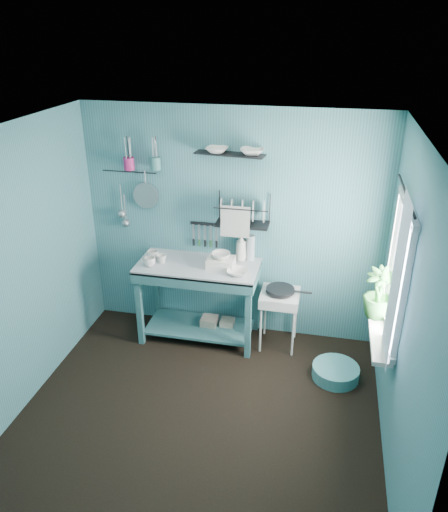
% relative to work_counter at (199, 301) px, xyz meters
% --- Properties ---
extents(floor, '(3.20, 3.20, 0.00)m').
position_rel_work_counter_xyz_m(floor, '(0.31, -1.21, -0.45)').
color(floor, black).
rests_on(floor, ground).
extents(ceiling, '(3.20, 3.20, 0.00)m').
position_rel_work_counter_xyz_m(ceiling, '(0.31, -1.21, 2.05)').
color(ceiling, silver).
rests_on(ceiling, ground).
extents(wall_back, '(3.20, 0.00, 3.20)m').
position_rel_work_counter_xyz_m(wall_back, '(0.31, 0.29, 0.80)').
color(wall_back, '#3C727B').
rests_on(wall_back, ground).
extents(wall_front, '(3.20, 0.00, 3.20)m').
position_rel_work_counter_xyz_m(wall_front, '(0.31, -2.71, 0.80)').
color(wall_front, '#3C727B').
rests_on(wall_front, ground).
extents(wall_left, '(0.00, 3.00, 3.00)m').
position_rel_work_counter_xyz_m(wall_left, '(-1.29, -1.21, 0.80)').
color(wall_left, '#3C727B').
rests_on(wall_left, ground).
extents(wall_right, '(0.00, 3.00, 3.00)m').
position_rel_work_counter_xyz_m(wall_right, '(1.91, -1.21, 0.80)').
color(wall_right, '#3C727B').
rests_on(wall_right, ground).
extents(work_counter, '(1.30, 0.69, 0.91)m').
position_rel_work_counter_xyz_m(work_counter, '(0.00, 0.00, 0.00)').
color(work_counter, '#306064').
rests_on(work_counter, floor).
extents(mug_left, '(0.12, 0.12, 0.10)m').
position_rel_work_counter_xyz_m(mug_left, '(-0.48, -0.16, 0.50)').
color(mug_left, silver).
rests_on(mug_left, work_counter).
extents(mug_mid, '(0.14, 0.14, 0.09)m').
position_rel_work_counter_xyz_m(mug_mid, '(-0.38, -0.06, 0.50)').
color(mug_mid, silver).
rests_on(mug_mid, work_counter).
extents(mug_right, '(0.17, 0.17, 0.10)m').
position_rel_work_counter_xyz_m(mug_right, '(-0.50, 0.00, 0.50)').
color(mug_right, silver).
rests_on(mug_right, work_counter).
extents(wash_tub, '(0.28, 0.22, 0.10)m').
position_rel_work_counter_xyz_m(wash_tub, '(0.25, -0.02, 0.50)').
color(wash_tub, silver).
rests_on(wash_tub, work_counter).
extents(tub_bowl, '(0.20, 0.19, 0.06)m').
position_rel_work_counter_xyz_m(tub_bowl, '(0.25, -0.02, 0.58)').
color(tub_bowl, silver).
rests_on(tub_bowl, wash_tub).
extents(soap_bottle, '(0.12, 0.12, 0.30)m').
position_rel_work_counter_xyz_m(soap_bottle, '(0.42, 0.20, 0.60)').
color(soap_bottle, silver).
rests_on(soap_bottle, work_counter).
extents(water_bottle, '(0.09, 0.09, 0.28)m').
position_rel_work_counter_xyz_m(water_bottle, '(0.52, 0.22, 0.59)').
color(water_bottle, '#AFBCC3').
rests_on(water_bottle, work_counter).
extents(counter_bowl, '(0.22, 0.22, 0.05)m').
position_rel_work_counter_xyz_m(counter_bowl, '(0.45, -0.15, 0.48)').
color(counter_bowl, silver).
rests_on(counter_bowl, work_counter).
extents(hotplate_stand, '(0.47, 0.47, 0.64)m').
position_rel_work_counter_xyz_m(hotplate_stand, '(0.88, 0.02, -0.13)').
color(hotplate_stand, silver).
rests_on(hotplate_stand, floor).
extents(frying_pan, '(0.30, 0.30, 0.03)m').
position_rel_work_counter_xyz_m(frying_pan, '(0.88, 0.02, 0.23)').
color(frying_pan, black).
rests_on(frying_pan, hotplate_stand).
extents(knife_strip, '(0.32, 0.02, 0.03)m').
position_rel_work_counter_xyz_m(knife_strip, '(0.01, 0.26, 0.81)').
color(knife_strip, black).
rests_on(knife_strip, wall_back).
extents(dish_rack, '(0.57, 0.30, 0.32)m').
position_rel_work_counter_xyz_m(dish_rack, '(0.44, 0.16, 1.03)').
color(dish_rack, black).
rests_on(dish_rack, wall_back).
extents(upper_shelf, '(0.72, 0.26, 0.01)m').
position_rel_work_counter_xyz_m(upper_shelf, '(0.30, 0.19, 1.59)').
color(upper_shelf, black).
rests_on(upper_shelf, wall_back).
extents(shelf_bowl_left, '(0.23, 0.23, 0.05)m').
position_rel_work_counter_xyz_m(shelf_bowl_left, '(0.17, 0.19, 1.59)').
color(shelf_bowl_left, silver).
rests_on(shelf_bowl_left, upper_shelf).
extents(shelf_bowl_right, '(0.26, 0.26, 0.06)m').
position_rel_work_counter_xyz_m(shelf_bowl_right, '(0.52, 0.19, 1.64)').
color(shelf_bowl_right, silver).
rests_on(shelf_bowl_right, upper_shelf).
extents(utensil_cup_magenta, '(0.11, 0.11, 0.13)m').
position_rel_work_counter_xyz_m(utensil_cup_magenta, '(-0.78, 0.21, 1.43)').
color(utensil_cup_magenta, '#B32166').
rests_on(utensil_cup_magenta, wall_back).
extents(utensil_cup_teal, '(0.11, 0.11, 0.13)m').
position_rel_work_counter_xyz_m(utensil_cup_teal, '(-0.49, 0.21, 1.45)').
color(utensil_cup_teal, '#397775').
rests_on(utensil_cup_teal, wall_back).
extents(colander, '(0.28, 0.03, 0.28)m').
position_rel_work_counter_xyz_m(colander, '(-0.63, 0.24, 1.09)').
color(colander, '#9C9EA4').
rests_on(colander, wall_back).
extents(ladle_outer, '(0.01, 0.01, 0.30)m').
position_rel_work_counter_xyz_m(ladle_outer, '(-0.92, 0.25, 1.03)').
color(ladle_outer, '#9C9EA4').
rests_on(ladle_outer, wall_back).
extents(ladle_inner, '(0.01, 0.01, 0.30)m').
position_rel_work_counter_xyz_m(ladle_inner, '(-0.88, 0.25, 0.93)').
color(ladle_inner, '#9C9EA4').
rests_on(ladle_inner, wall_back).
extents(hook_rail, '(0.60, 0.01, 0.01)m').
position_rel_work_counter_xyz_m(hook_rail, '(-0.80, 0.26, 1.33)').
color(hook_rail, black).
rests_on(hook_rail, wall_back).
extents(window_glass, '(0.00, 1.10, 1.10)m').
position_rel_work_counter_xyz_m(window_glass, '(1.89, -0.76, 0.95)').
color(window_glass, white).
rests_on(window_glass, wall_right).
extents(windowsill, '(0.16, 0.95, 0.04)m').
position_rel_work_counter_xyz_m(windowsill, '(1.81, -0.76, 0.36)').
color(windowsill, silver).
rests_on(windowsill, wall_right).
extents(curtain, '(0.00, 1.35, 1.35)m').
position_rel_work_counter_xyz_m(curtain, '(1.83, -1.06, 1.00)').
color(curtain, white).
rests_on(curtain, wall_right).
extents(curtain_rod, '(0.02, 1.05, 0.02)m').
position_rel_work_counter_xyz_m(curtain_rod, '(1.85, -0.76, 1.60)').
color(curtain_rod, black).
rests_on(curtain_rod, wall_right).
extents(potted_plant, '(0.27, 0.27, 0.47)m').
position_rel_work_counter_xyz_m(potted_plant, '(1.79, -0.54, 0.61)').
color(potted_plant, '#2A692A').
rests_on(potted_plant, windowsill).
extents(storage_tin_large, '(0.18, 0.18, 0.22)m').
position_rel_work_counter_xyz_m(storage_tin_large, '(0.10, 0.05, -0.34)').
color(storage_tin_large, gray).
rests_on(storage_tin_large, floor).
extents(storage_tin_small, '(0.15, 0.15, 0.20)m').
position_rel_work_counter_xyz_m(storage_tin_small, '(0.30, 0.08, -0.35)').
color(storage_tin_small, gray).
rests_on(storage_tin_small, floor).
extents(floor_basin, '(0.46, 0.46, 0.13)m').
position_rel_work_counter_xyz_m(floor_basin, '(1.51, -0.43, -0.39)').
color(floor_basin, teal).
rests_on(floor_basin, floor).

